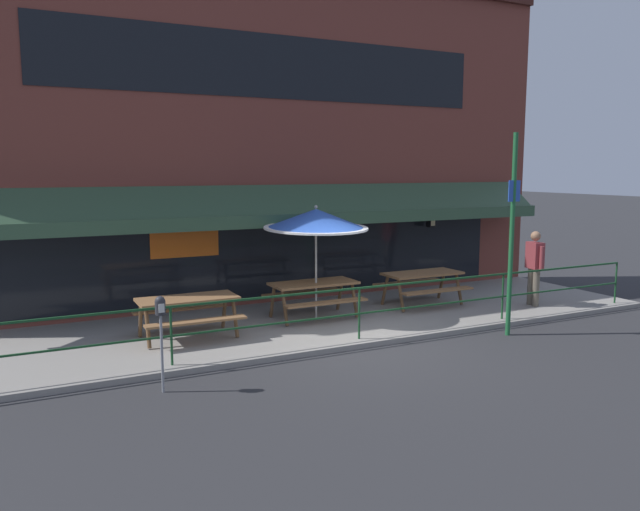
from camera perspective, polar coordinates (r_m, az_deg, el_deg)
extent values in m
plane|color=#2D2D30|center=(11.39, 4.35, -8.45)|extent=(120.00, 120.00, 0.00)
cube|color=gray|center=(13.07, -0.19, -6.05)|extent=(15.00, 4.00, 0.10)
cube|color=brown|center=(14.74, -4.16, 10.24)|extent=(15.00, 0.50, 7.61)
cube|color=black|center=(14.67, -3.82, 16.84)|extent=(10.50, 0.02, 1.40)
cube|color=black|center=(14.61, -3.67, 0.61)|extent=(12.00, 0.02, 2.30)
cube|color=orange|center=(13.84, -12.26, 1.29)|extent=(1.50, 0.02, 0.70)
cube|color=#335138|center=(14.02, -2.85, 5.03)|extent=(13.80, 0.92, 0.70)
cube|color=#335138|center=(13.58, -1.96, 3.25)|extent=(13.80, 0.08, 0.28)
cube|color=black|center=(16.48, 9.83, 3.72)|extent=(0.04, 0.28, 0.04)
cube|color=black|center=(16.38, 10.11, 3.06)|extent=(0.18, 0.18, 0.28)
cube|color=beige|center=(16.38, 10.11, 3.06)|extent=(0.13, 0.19, 0.20)
cylinder|color=#194723|center=(10.25, -13.44, -7.19)|extent=(0.04, 0.04, 0.95)
cylinder|color=#194723|center=(11.50, 3.61, -5.33)|extent=(0.04, 0.04, 0.95)
cylinder|color=#194723|center=(13.53, 16.36, -3.62)|extent=(0.04, 0.04, 0.95)
cylinder|color=#194723|center=(16.05, 25.42, -2.28)|extent=(0.04, 0.04, 0.95)
cube|color=#194723|center=(11.40, 3.63, -3.00)|extent=(13.80, 0.04, 0.04)
cube|color=#194723|center=(11.50, 3.61, -5.33)|extent=(13.80, 0.03, 0.03)
cube|color=brown|center=(11.73, -12.02, -3.89)|extent=(1.80, 0.80, 0.05)
cube|color=brown|center=(11.25, -11.22, -5.95)|extent=(1.80, 0.26, 0.04)
cube|color=brown|center=(12.34, -12.67, -4.75)|extent=(1.80, 0.26, 0.04)
cylinder|color=brown|center=(11.74, -7.77, -5.64)|extent=(0.07, 0.30, 0.73)
cylinder|color=brown|center=(12.33, -8.74, -5.00)|extent=(0.07, 0.30, 0.73)
cylinder|color=brown|center=(11.34, -15.49, -6.34)|extent=(0.07, 0.30, 0.73)
cylinder|color=brown|center=(11.95, -16.09, -5.64)|extent=(0.07, 0.30, 0.73)
cube|color=brown|center=(13.01, -0.58, -2.56)|extent=(1.80, 0.80, 0.05)
cube|color=brown|center=(12.56, 0.59, -4.33)|extent=(1.80, 0.26, 0.04)
cube|color=brown|center=(13.58, -1.66, -3.40)|extent=(1.80, 0.26, 0.04)
cylinder|color=brown|center=(13.17, 3.17, -4.08)|extent=(0.07, 0.30, 0.73)
cylinder|color=brown|center=(13.72, 1.84, -3.58)|extent=(0.07, 0.30, 0.73)
cylinder|color=brown|center=(12.47, -3.24, -4.76)|extent=(0.07, 0.30, 0.73)
cylinder|color=brown|center=(13.05, -4.36, -4.21)|extent=(0.07, 0.30, 0.73)
cube|color=brown|center=(14.41, 9.35, -1.63)|extent=(1.80, 0.80, 0.05)
cube|color=brown|center=(14.01, 10.72, -3.19)|extent=(1.80, 0.26, 0.04)
cube|color=brown|center=(14.93, 8.02, -2.44)|extent=(1.80, 0.26, 0.04)
cylinder|color=brown|center=(14.71, 12.58, -2.98)|extent=(0.07, 0.30, 0.73)
cylinder|color=brown|center=(15.20, 11.06, -2.59)|extent=(0.07, 0.30, 0.73)
cylinder|color=brown|center=(13.77, 7.40, -3.60)|extent=(0.07, 0.30, 0.73)
cylinder|color=brown|center=(14.29, 5.96, -3.15)|extent=(0.07, 0.30, 0.73)
cylinder|color=#B7B2A8|center=(12.84, -0.37, -0.84)|extent=(0.04, 0.04, 2.30)
cone|color=#2D56B7|center=(12.73, -0.37, 3.39)|extent=(2.10, 2.11, 0.46)
cylinder|color=white|center=(12.75, -0.37, 2.54)|extent=(2.14, 2.14, 0.10)
sphere|color=#B7B2A8|center=(12.71, -0.37, 4.47)|extent=(0.07, 0.07, 0.07)
cylinder|color=#665B4C|center=(14.99, 19.14, -2.80)|extent=(0.15, 0.15, 0.86)
cylinder|color=#665B4C|center=(15.15, 18.71, -2.67)|extent=(0.15, 0.15, 0.86)
cube|color=maroon|center=(14.95, 19.05, 0.01)|extent=(0.31, 0.44, 0.60)
cylinder|color=maroon|center=(14.75, 19.61, -0.24)|extent=(0.10, 0.10, 0.54)
cylinder|color=maroon|center=(15.17, 18.49, 0.03)|extent=(0.10, 0.10, 0.54)
sphere|color=#9E7051|center=(14.90, 19.13, 1.69)|extent=(0.22, 0.22, 0.22)
cylinder|color=gray|center=(9.34, -14.25, -8.70)|extent=(0.04, 0.04, 1.15)
cylinder|color=#2D2D33|center=(9.17, -14.40, -4.66)|extent=(0.15, 0.15, 0.20)
sphere|color=#2D2D33|center=(9.15, -14.42, -4.05)|extent=(0.14, 0.14, 0.14)
cube|color=silver|center=(9.09, -14.29, -4.70)|extent=(0.08, 0.01, 0.13)
cylinder|color=#1E6033|center=(12.42, 17.12, 1.72)|extent=(0.09, 0.09, 3.88)
cube|color=blue|center=(12.34, 17.35, 5.66)|extent=(0.28, 0.02, 0.40)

